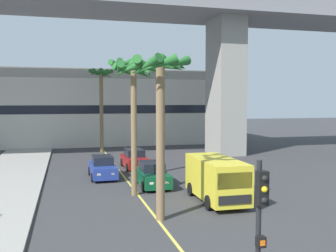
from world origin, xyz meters
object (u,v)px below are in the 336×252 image
object	(u,v)px
palm_tree_near_median	(133,77)
palm_tree_mid_median	(101,86)
car_queue_second	(135,159)
car_queue_third	(152,175)
car_queue_front	(103,168)
delivery_van	(216,178)
traffic_light_median_near	(260,227)
palm_tree_farthest_median	(134,88)
palm_tree_far_median	(160,90)

from	to	relation	value
palm_tree_near_median	palm_tree_mid_median	bearing A→B (deg)	93.81
car_queue_second	palm_tree_mid_median	xyz separation A→B (m)	(-1.70, 10.98, 6.38)
car_queue_second	car_queue_third	distance (m)	7.02
car_queue_front	delivery_van	distance (m)	9.91
traffic_light_median_near	car_queue_front	bearing A→B (deg)	94.54
delivery_van	car_queue_second	bearing A→B (deg)	102.07
car_queue_second	car_queue_third	bearing A→B (deg)	-90.61
car_queue_front	delivery_van	size ratio (longest dim) A/B	0.78
car_queue_third	delivery_van	distance (m)	5.35
car_queue_front	palm_tree_mid_median	world-z (taller)	palm_tree_mid_median
car_queue_third	traffic_light_median_near	distance (m)	16.85
palm_tree_farthest_median	car_queue_second	bearing A→B (deg)	80.00
car_queue_second	traffic_light_median_near	size ratio (longest dim) A/B	0.99
car_queue_third	palm_tree_far_median	size ratio (longest dim) A/B	0.54
palm_tree_far_median	palm_tree_farthest_median	world-z (taller)	palm_tree_farthest_median
car_queue_third	palm_tree_near_median	world-z (taller)	palm_tree_near_median
car_queue_front	palm_tree_far_median	xyz separation A→B (m)	(1.66, -10.74, 5.30)
palm_tree_farthest_median	car_queue_third	bearing A→B (deg)	53.89
car_queue_third	palm_tree_mid_median	bearing A→B (deg)	95.16
palm_tree_near_median	palm_tree_farthest_median	bearing A→B (deg)	-99.62
traffic_light_median_near	palm_tree_far_median	distance (m)	10.13
car_queue_front	palm_tree_far_median	size ratio (longest dim) A/B	0.54
car_queue_front	palm_tree_farthest_median	size ratio (longest dim) A/B	0.52
traffic_light_median_near	palm_tree_mid_median	size ratio (longest dim) A/B	0.46
palm_tree_far_median	traffic_light_median_near	bearing A→B (deg)	-90.28
palm_tree_farthest_median	traffic_light_median_near	bearing A→B (deg)	-88.81
car_queue_front	car_queue_second	distance (m)	4.47
delivery_van	traffic_light_median_near	world-z (taller)	traffic_light_median_near
car_queue_third	palm_tree_farthest_median	world-z (taller)	palm_tree_farthest_median
delivery_van	palm_tree_mid_median	distance (m)	23.76
car_queue_second	palm_tree_far_median	xyz separation A→B (m)	(-1.26, -14.13, 5.30)
palm_tree_mid_median	traffic_light_median_near	bearing A→B (deg)	-89.35
car_queue_second	car_queue_third	xyz separation A→B (m)	(-0.07, -7.02, 0.00)
car_queue_third	delivery_van	size ratio (longest dim) A/B	0.78
car_queue_second	car_queue_third	world-z (taller)	same
car_queue_front	palm_tree_farthest_median	bearing A→B (deg)	-77.11
car_queue_front	palm_tree_near_median	xyz separation A→B (m)	(2.21, -0.44, 6.49)
car_queue_front	palm_tree_farthest_median	distance (m)	8.08
delivery_van	palm_tree_near_median	distance (m)	10.34
car_queue_front	palm_tree_mid_median	distance (m)	15.77
car_queue_second	palm_tree_farthest_median	size ratio (longest dim) A/B	0.53
car_queue_third	traffic_light_median_near	size ratio (longest dim) A/B	0.98
car_queue_front	palm_tree_mid_median	bearing A→B (deg)	85.15
car_queue_front	palm_tree_mid_median	size ratio (longest dim) A/B	0.46
palm_tree_far_median	palm_tree_farthest_median	distance (m)	5.03
car_queue_front	palm_tree_far_median	world-z (taller)	palm_tree_far_median
palm_tree_mid_median	palm_tree_far_median	bearing A→B (deg)	-88.99
traffic_light_median_near	palm_tree_near_median	bearing A→B (deg)	88.29
traffic_light_median_near	palm_tree_farthest_median	xyz separation A→B (m)	(-0.30, 14.58, 3.56)
traffic_light_median_near	palm_tree_mid_median	world-z (taller)	palm_tree_mid_median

